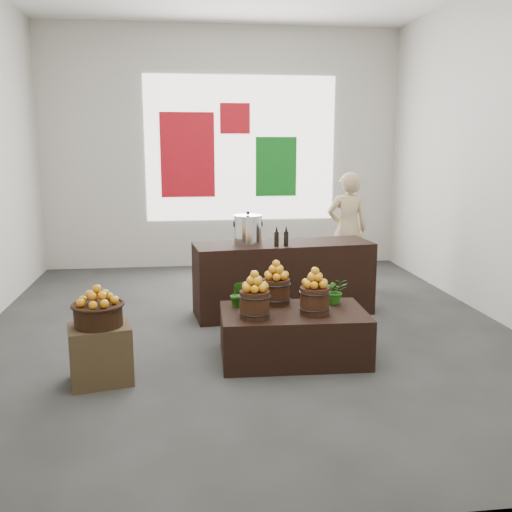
{
  "coord_description": "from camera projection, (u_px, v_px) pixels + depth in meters",
  "views": [
    {
      "loc": [
        -0.71,
        -6.26,
        2.09
      ],
      "look_at": [
        0.05,
        -0.4,
        0.92
      ],
      "focal_mm": 40.0,
      "sensor_mm": 36.0,
      "label": 1
    }
  ],
  "objects": [
    {
      "name": "apple_bucket_front_right",
      "position": [
        315.0,
        301.0,
        5.44
      ],
      "size": [
        0.28,
        0.28,
        0.26
      ],
      "primitive_type": "cylinder",
      "color": "#391E0F",
      "rests_on": "display_table"
    },
    {
      "name": "apple_bucket_rear",
      "position": [
        276.0,
        292.0,
        5.77
      ],
      "size": [
        0.28,
        0.28,
        0.26
      ],
      "primitive_type": "cylinder",
      "color": "#391E0F",
      "rests_on": "display_table"
    },
    {
      "name": "ground",
      "position": [
        247.0,
        328.0,
        6.58
      ],
      "size": [
        7.0,
        7.0,
        0.0
      ],
      "primitive_type": "plane",
      "color": "#373735",
      "rests_on": "ground"
    },
    {
      "name": "apples_in_bucket_front_right",
      "position": [
        315.0,
        278.0,
        5.39
      ],
      "size": [
        0.21,
        0.21,
        0.19
      ],
      "primitive_type": null,
      "color": "#AD2605",
      "rests_on": "apple_bucket_front_right"
    },
    {
      "name": "deco_red_upper",
      "position": [
        235.0,
        118.0,
        9.5
      ],
      "size": [
        0.5,
        0.04,
        0.5
      ],
      "primitive_type": "cube",
      "color": "#B10D18",
      "rests_on": "back_wall"
    },
    {
      "name": "apples_in_basket",
      "position": [
        97.0,
        295.0,
        4.93
      ],
      "size": [
        0.33,
        0.33,
        0.17
      ],
      "primitive_type": null,
      "color": "#AD2605",
      "rests_on": "wicker_basket"
    },
    {
      "name": "back_opening",
      "position": [
        241.0,
        149.0,
        9.62
      ],
      "size": [
        3.2,
        0.02,
        2.4
      ],
      "primitive_type": "cube",
      "color": "white",
      "rests_on": "back_wall"
    },
    {
      "name": "wicker_basket",
      "position": [
        98.0,
        315.0,
        4.96
      ],
      "size": [
        0.42,
        0.42,
        0.19
      ],
      "primitive_type": "cylinder",
      "color": "black",
      "rests_on": "crate"
    },
    {
      "name": "counter",
      "position": [
        283.0,
        278.0,
        7.07
      ],
      "size": [
        2.24,
        0.92,
        0.89
      ],
      "primitive_type": "cube",
      "rotation": [
        0.0,
        0.0,
        0.1
      ],
      "color": "black",
      "rests_on": "ground"
    },
    {
      "name": "apples_in_bucket_front_left",
      "position": [
        255.0,
        281.0,
        5.25
      ],
      "size": [
        0.21,
        0.21,
        0.19
      ],
      "primitive_type": null,
      "color": "#AD2605",
      "rests_on": "apple_bucket_front_left"
    },
    {
      "name": "herb_garnish_left",
      "position": [
        237.0,
        294.0,
        5.66
      ],
      "size": [
        0.18,
        0.16,
        0.27
      ],
      "primitive_type": "imported",
      "rotation": [
        0.0,
        0.0,
        -0.38
      ],
      "color": "#1D5B13",
      "rests_on": "display_table"
    },
    {
      "name": "deco_red_left",
      "position": [
        188.0,
        155.0,
        9.51
      ],
      "size": [
        0.9,
        0.04,
        1.4
      ],
      "primitive_type": "cube",
      "color": "#B10D18",
      "rests_on": "back_wall"
    },
    {
      "name": "display_table",
      "position": [
        293.0,
        335.0,
        5.6
      ],
      "size": [
        1.44,
        0.91,
        0.49
      ],
      "primitive_type": "cube",
      "rotation": [
        0.0,
        0.0,
        -0.04
      ],
      "color": "black",
      "rests_on": "ground"
    },
    {
      "name": "apples_in_bucket_rear",
      "position": [
        276.0,
        270.0,
        5.72
      ],
      "size": [
        0.21,
        0.21,
        0.19
      ],
      "primitive_type": null,
      "color": "#AD2605",
      "rests_on": "apple_bucket_rear"
    },
    {
      "name": "apple_bucket_front_left",
      "position": [
        255.0,
        305.0,
        5.3
      ],
      "size": [
        0.28,
        0.28,
        0.26
      ],
      "primitive_type": "cylinder",
      "color": "#391E0F",
      "rests_on": "display_table"
    },
    {
      "name": "herb_garnish_right",
      "position": [
        335.0,
        291.0,
        5.77
      ],
      "size": [
        0.25,
        0.22,
        0.27
      ],
      "primitive_type": "imported",
      "rotation": [
        0.0,
        0.0,
        -0.03
      ],
      "color": "#1D5B13",
      "rests_on": "display_table"
    },
    {
      "name": "oil_cruets",
      "position": [
        289.0,
        236.0,
        6.75
      ],
      "size": [
        0.16,
        0.08,
        0.25
      ],
      "primitive_type": null,
      "rotation": [
        0.0,
        0.0,
        0.1
      ],
      "color": "black",
      "rests_on": "counter"
    },
    {
      "name": "deco_green_right",
      "position": [
        276.0,
        167.0,
        9.74
      ],
      "size": [
        0.7,
        0.04,
        1.0
      ],
      "primitive_type": "cube",
      "color": "#0F6518",
      "rests_on": "back_wall"
    },
    {
      "name": "crate",
      "position": [
        100.0,
        354.0,
        5.03
      ],
      "size": [
        0.6,
        0.53,
        0.52
      ],
      "primitive_type": "cube",
      "rotation": [
        0.0,
        0.0,
        0.22
      ],
      "color": "brown",
      "rests_on": "ground"
    },
    {
      "name": "back_wall",
      "position": [
        223.0,
        149.0,
        9.6
      ],
      "size": [
        6.0,
        0.04,
        4.0
      ],
      "primitive_type": "cube",
      "color": "#B9B5AB",
      "rests_on": "ground"
    },
    {
      "name": "shopper",
      "position": [
        347.0,
        230.0,
        8.39
      ],
      "size": [
        0.62,
        0.41,
        1.69
      ],
      "primitive_type": "imported",
      "rotation": [
        0.0,
        0.0,
        3.14
      ],
      "color": "tan",
      "rests_on": "ground"
    },
    {
      "name": "stock_pot_left",
      "position": [
        248.0,
        231.0,
        6.85
      ],
      "size": [
        0.34,
        0.34,
        0.34
      ],
      "primitive_type": "cylinder",
      "color": "silver",
      "rests_on": "counter"
    }
  ]
}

